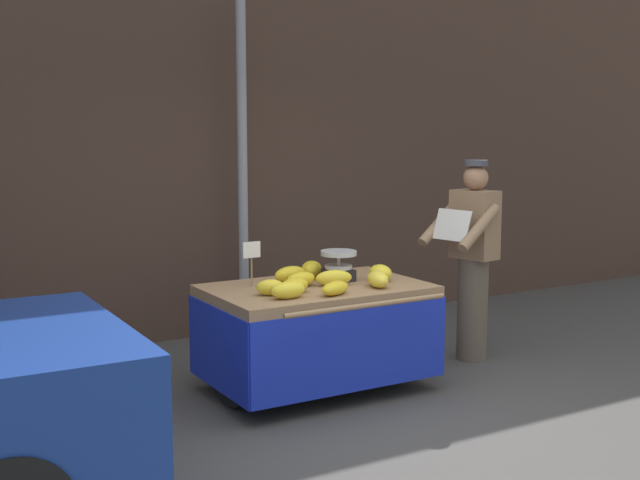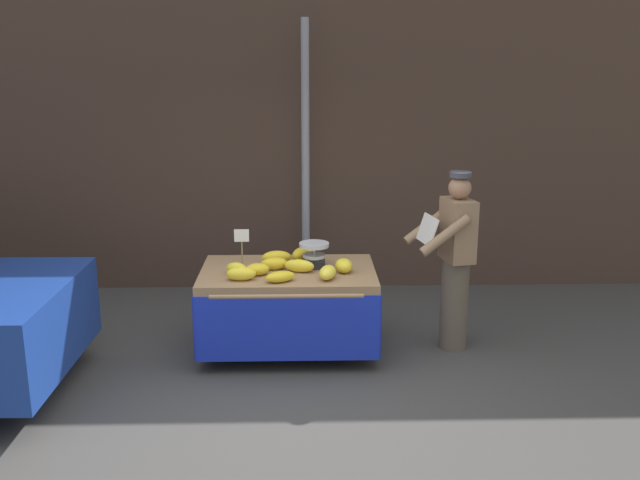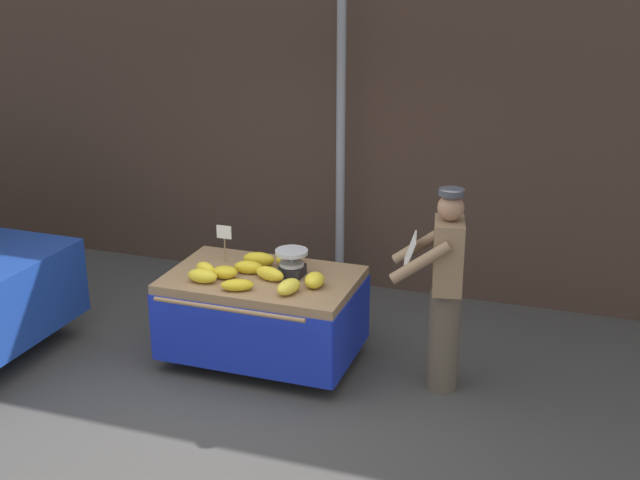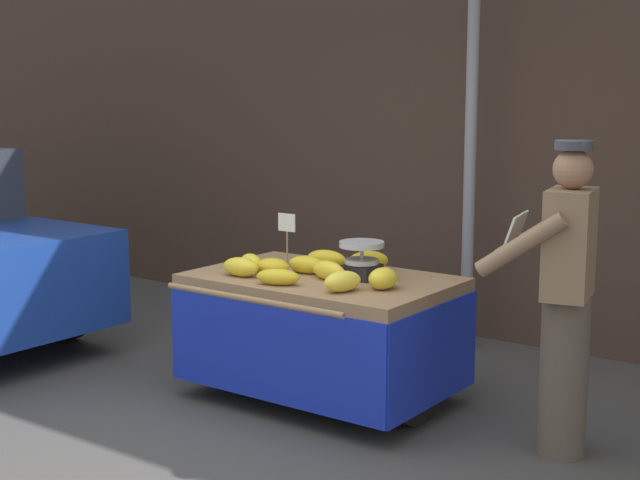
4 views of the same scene
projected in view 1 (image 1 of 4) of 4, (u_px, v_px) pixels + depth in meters
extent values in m
plane|color=#423F3D|center=(393.00, 434.00, 5.49)|extent=(60.00, 60.00, 0.00)
cube|color=#473328|center=(202.00, 116.00, 7.87)|extent=(16.00, 0.24, 4.17)
cylinder|color=gray|center=(243.00, 173.00, 7.67)|extent=(0.09, 0.09, 3.14)
cube|color=#93704C|center=(316.00, 291.00, 6.29)|extent=(1.62, 1.03, 0.08)
cylinder|color=black|center=(229.00, 354.00, 5.98)|extent=(0.05, 0.77, 0.77)
cylinder|color=#B7B7BC|center=(225.00, 355.00, 5.96)|extent=(0.01, 0.14, 0.14)
cylinder|color=black|center=(395.00, 329.00, 6.71)|extent=(0.05, 0.77, 0.77)
cylinder|color=#B7B7BC|center=(398.00, 328.00, 6.73)|extent=(0.01, 0.14, 0.14)
cylinder|color=#4C4742|center=(289.00, 331.00, 6.72)|extent=(0.05, 0.05, 0.73)
cube|color=#192DB2|center=(353.00, 351.00, 5.90)|extent=(1.62, 0.02, 0.60)
cube|color=#192DB2|center=(284.00, 321.00, 6.78)|extent=(1.62, 0.02, 0.60)
cube|color=#192DB2|center=(218.00, 349.00, 5.93)|extent=(0.02, 1.03, 0.60)
cube|color=#192DB2|center=(403.00, 322.00, 6.74)|extent=(0.02, 1.03, 0.60)
cylinder|color=#93704C|center=(368.00, 305.00, 5.69)|extent=(1.29, 0.04, 0.04)
cube|color=black|center=(339.00, 275.00, 6.47)|extent=(0.20, 0.20, 0.09)
cylinder|color=#B7B7BC|center=(339.00, 262.00, 6.46)|extent=(0.02, 0.02, 0.11)
cylinder|color=#B7B7BC|center=(339.00, 253.00, 6.45)|extent=(0.28, 0.28, 0.04)
cylinder|color=#B7B7BC|center=(339.00, 267.00, 6.46)|extent=(0.21, 0.21, 0.03)
cylinder|color=#997A51|center=(252.00, 272.00, 6.22)|extent=(0.01, 0.01, 0.22)
cube|color=white|center=(252.00, 250.00, 6.20)|extent=(0.14, 0.01, 0.12)
ellipsoid|color=yellow|center=(270.00, 287.00, 5.92)|extent=(0.23, 0.19, 0.12)
ellipsoid|color=yellow|center=(334.00, 278.00, 6.26)|extent=(0.30, 0.18, 0.12)
ellipsoid|color=gold|center=(311.00, 269.00, 6.62)|extent=(0.29, 0.31, 0.13)
ellipsoid|color=gold|center=(290.00, 274.00, 6.39)|extent=(0.29, 0.16, 0.13)
ellipsoid|color=yellow|center=(380.00, 273.00, 6.45)|extent=(0.17, 0.22, 0.13)
ellipsoid|color=gold|center=(295.00, 285.00, 6.01)|extent=(0.24, 0.19, 0.11)
ellipsoid|color=yellow|center=(288.00, 290.00, 5.81)|extent=(0.27, 0.14, 0.12)
ellipsoid|color=yellow|center=(378.00, 279.00, 6.21)|extent=(0.20, 0.28, 0.12)
ellipsoid|color=gold|center=(335.00, 288.00, 5.93)|extent=(0.30, 0.22, 0.10)
ellipsoid|color=gold|center=(301.00, 279.00, 6.22)|extent=(0.27, 0.17, 0.11)
cylinder|color=brown|center=(472.00, 309.00, 7.18)|extent=(0.26, 0.26, 0.88)
cube|color=#8C6B4C|center=(475.00, 225.00, 7.07)|extent=(0.30, 0.42, 0.58)
sphere|color=#9E7051|center=(476.00, 178.00, 7.02)|extent=(0.21, 0.21, 0.21)
cylinder|color=#3F3F47|center=(476.00, 163.00, 7.00)|extent=(0.20, 0.20, 0.05)
cylinder|color=#8C6B4C|center=(479.00, 228.00, 6.78)|extent=(0.49, 0.18, 0.37)
cylinder|color=#8C6B4C|center=(439.00, 223.00, 7.08)|extent=(0.49, 0.18, 0.37)
cube|color=silver|center=(452.00, 225.00, 6.87)|extent=(0.16, 0.35, 0.25)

